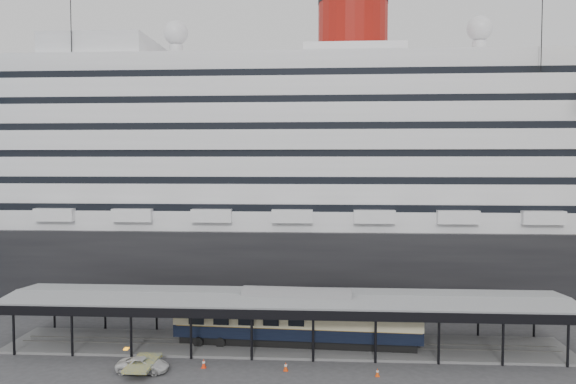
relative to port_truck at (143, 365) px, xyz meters
name	(u,v)px	position (x,y,z in m)	size (l,w,h in m)	color
ground	(282,364)	(12.14, 2.71, -0.64)	(200.00, 200.00, 0.00)	#353537
cruise_ship	(298,164)	(12.19, 34.71, 17.71)	(130.00, 30.00, 43.90)	black
platform_canopy	(285,323)	(12.14, 7.71, 1.73)	(56.00, 9.18, 5.30)	slate
port_truck	(143,365)	(0.00, 0.00, 0.00)	(2.11, 4.57, 1.27)	silver
pullman_carriage	(297,318)	(13.32, 7.71, 2.29)	(24.89, 4.61, 24.29)	black
traffic_cone_left	(204,363)	(5.17, 1.35, -0.22)	(0.43, 0.43, 0.83)	#F8320D
traffic_cone_mid	(286,366)	(12.63, 1.08, -0.23)	(0.46, 0.46, 0.81)	#E43F0C
traffic_cone_right	(377,372)	(20.68, 0.29, -0.28)	(0.38, 0.38, 0.72)	#E94A0C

